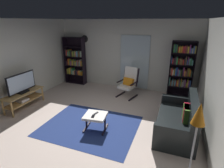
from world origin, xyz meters
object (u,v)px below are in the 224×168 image
object	(u,v)px
floor_lamp_by_sofa	(197,129)
cell_phone	(93,116)
television	(22,84)
bookshelf_near_tv	(75,62)
wall_clock	(85,39)
bookshelf_near_sofa	(181,68)
leather_sofa	(179,121)
tv_remote	(96,113)
ottoman	(95,117)
tv_stand	(24,98)
lounge_armchair	(129,81)

from	to	relation	value
floor_lamp_by_sofa	cell_phone	bearing A→B (deg)	149.94
television	bookshelf_near_tv	world-z (taller)	bookshelf_near_tv
floor_lamp_by_sofa	wall_clock	distance (m)	5.88
television	bookshelf_near_tv	bearing A→B (deg)	84.78
television	bookshelf_near_sofa	xyz separation A→B (m)	(4.39, 2.57, 0.26)
bookshelf_near_tv	leather_sofa	world-z (taller)	bookshelf_near_tv
bookshelf_near_sofa	tv_remote	distance (m)	3.42
ottoman	wall_clock	distance (m)	3.91
ottoman	tv_remote	world-z (taller)	tv_remote
ottoman	cell_phone	bearing A→B (deg)	-99.57
leather_sofa	cell_phone	distance (m)	2.03
tv_stand	cell_phone	distance (m)	2.56
leather_sofa	wall_clock	distance (m)	4.80
tv_stand	ottoman	size ratio (longest dim) A/B	2.25
lounge_armchair	ottoman	world-z (taller)	lounge_armchair
bookshelf_near_sofa	leather_sofa	distance (m)	2.40
tv_stand	bookshelf_near_sofa	bearing A→B (deg)	30.43
bookshelf_near_sofa	leather_sofa	world-z (taller)	bookshelf_near_sofa
tv_remote	cell_phone	world-z (taller)	tv_remote
tv_stand	lounge_armchair	world-z (taller)	lounge_armchair
leather_sofa	bookshelf_near_sofa	bearing A→B (deg)	91.58
bookshelf_near_tv	tv_remote	xyz separation A→B (m)	(2.30, -2.82, -0.52)
tv_stand	lounge_armchair	bearing A→B (deg)	36.55
leather_sofa	ottoman	world-z (taller)	leather_sofa
bookshelf_near_tv	cell_phone	bearing A→B (deg)	-52.26
bookshelf_near_tv	floor_lamp_by_sofa	xyz separation A→B (m)	(4.35, -4.15, 0.35)
bookshelf_near_sofa	ottoman	size ratio (longest dim) A/B	3.34
tv_stand	cell_phone	xyz separation A→B (m)	(2.54, -0.37, 0.07)
tv_remote	floor_lamp_by_sofa	bearing A→B (deg)	-17.84
lounge_armchair	bookshelf_near_tv	bearing A→B (deg)	167.12
lounge_armchair	tv_remote	size ratio (longest dim) A/B	7.10
tv_remote	wall_clock	bearing A→B (deg)	137.53
wall_clock	tv_remote	bearing A→B (deg)	-57.78
television	ottoman	distance (m)	2.61
tv_stand	leather_sofa	world-z (taller)	leather_sofa
tv_stand	cell_phone	size ratio (longest dim) A/B	9.27
bookshelf_near_tv	lounge_armchair	xyz separation A→B (m)	(2.49, -0.57, -0.39)
ottoman	wall_clock	xyz separation A→B (m)	(-1.90, 3.06, 1.52)
television	cell_phone	world-z (taller)	television
tv_stand	bookshelf_near_tv	xyz separation A→B (m)	(0.24, 2.60, 0.60)
floor_lamp_by_sofa	lounge_armchair	bearing A→B (deg)	117.32
bookshelf_near_sofa	leather_sofa	xyz separation A→B (m)	(0.06, -2.29, -0.72)
bookshelf_near_sofa	ottoman	world-z (taller)	bookshelf_near_sofa
tv_remote	cell_phone	xyz separation A→B (m)	(-0.00, -0.15, -0.00)
ottoman	cell_phone	distance (m)	0.12
ottoman	cell_phone	xyz separation A→B (m)	(-0.02, -0.09, 0.07)
leather_sofa	ottoman	xyz separation A→B (m)	(-1.90, -0.57, 0.01)
leather_sofa	floor_lamp_by_sofa	distance (m)	2.09
bookshelf_near_tv	leather_sofa	bearing A→B (deg)	-28.70
tv_stand	floor_lamp_by_sofa	bearing A→B (deg)	-18.77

